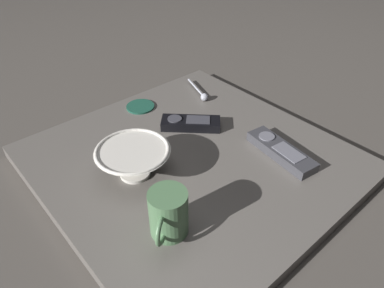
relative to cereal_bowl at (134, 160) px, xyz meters
The scene contains 8 objects.
ground_plane 0.16m from the cereal_bowl, 165.42° to the left, with size 6.00×6.00×0.00m, color #47423D.
table 0.15m from the cereal_bowl, 165.42° to the left, with size 0.66×0.68×0.03m.
cereal_bowl is the anchor object (origin of this frame).
coffee_mug 0.18m from the cereal_bowl, 76.58° to the left, with size 0.10×0.08×0.10m.
teaspoon 0.38m from the cereal_bowl, 155.96° to the right, with size 0.05×0.13×0.02m.
tv_remote_near 0.35m from the cereal_bowl, 150.18° to the left, with size 0.08×0.19×0.03m.
tv_remote_far 0.23m from the cereal_bowl, 164.75° to the right, with size 0.15×0.15×0.03m.
drink_coaster 0.29m from the cereal_bowl, 126.76° to the right, with size 0.08×0.08×0.01m.
Camera 1 is at (0.44, 0.50, 0.57)m, focal length 33.20 mm.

